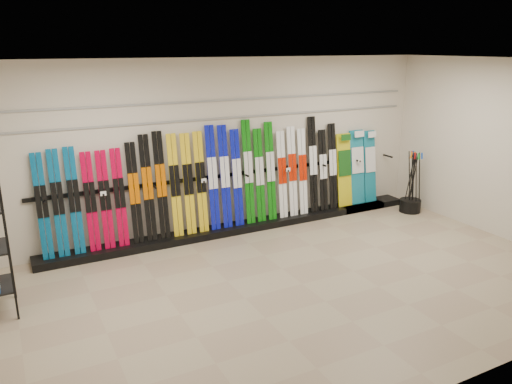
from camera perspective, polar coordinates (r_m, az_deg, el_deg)
floor at (r=7.07m, az=5.31°, el=-10.42°), size 8.00×8.00×0.00m
back_wall at (r=8.68m, az=-3.39°, el=5.20°), size 8.00×0.00×8.00m
right_wall at (r=9.30m, az=26.86°, el=4.21°), size 0.00×5.00×5.00m
ceiling at (r=6.32m, az=6.05°, el=14.66°), size 8.00×8.00×0.00m
ski_rack_base at (r=8.97m, az=-1.35°, el=-3.96°), size 8.00×0.40×0.12m
skis at (r=8.49m, az=-5.50°, el=1.12°), size 5.37×0.25×1.83m
snowboards at (r=10.12m, az=11.41°, el=2.70°), size 0.94×0.23×1.47m
pole_bin at (r=10.37m, az=17.19°, el=-1.49°), size 0.41×0.41×0.25m
ski_poles at (r=10.26m, az=17.48°, el=1.11°), size 0.23×0.34×1.18m
slatwall_rail_0 at (r=8.58m, az=-3.39°, el=8.46°), size 7.60×0.02×0.03m
slatwall_rail_1 at (r=8.54m, az=-3.43°, el=10.45°), size 7.60×0.02×0.03m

